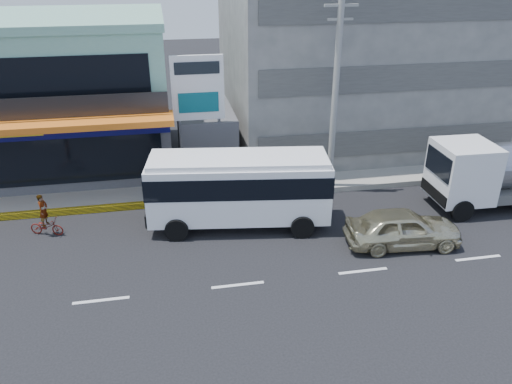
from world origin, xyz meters
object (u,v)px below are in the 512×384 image
Objects in this scene: satellite_dish at (206,111)px; tanker_truck at (512,171)px; billboard at (198,95)px; sedan at (403,228)px; motorcycle_rider at (46,222)px; shop_building at (59,97)px; minibus at (239,185)px; utility_pole_near at (335,94)px; concrete_building at (359,30)px.

satellite_dish is 0.18× the size of tanker_truck.
sedan is (7.83, -7.63, -4.10)m from billboard.
billboard is 3.53× the size of motorcycle_rider.
satellite_dish is at bearing -20.21° from shop_building.
billboard is 11.68m from sedan.
shop_building is 2.55× the size of sedan.
tanker_truck is (6.74, 2.61, 0.97)m from sedan.
billboard is 1.42× the size of sedan.
billboard is 5.60m from minibus.
utility_pole_near is 9.32m from tanker_truck.
satellite_dish is (-10.00, -4.00, -3.42)m from concrete_building.
concrete_building reaches higher than sedan.
sedan is 7.30m from tanker_truck.
satellite_dish is 0.15× the size of utility_pole_near.
satellite_dish reaches higher than motorcycle_rider.
shop_building is 1.24× the size of utility_pole_near.
shop_building is at bearing 133.24° from minibus.
minibus is at bearing 178.21° from tanker_truck.
shop_building is 18.28m from concrete_building.
minibus is 7.31m from sedan.
tanker_truck is (8.08, -3.22, -3.35)m from utility_pole_near.
concrete_building reaches higher than minibus.
tanker_truck is 21.88m from motorcycle_rider.
shop_building reaches higher than billboard.
satellite_dish is 2.31m from billboard.
shop_building reaches higher than sedan.
sedan is (15.33, -12.38, -3.17)m from shop_building.
shop_building is 12.98m from minibus.
motorcycle_rider is at bearing -143.56° from satellite_dish.
concrete_building is 1.87× the size of tanker_truck.
sedan is 0.57× the size of tanker_truck.
concrete_building is at bearing 3.35° from shop_building.
utility_pole_near is (-4.00, -7.60, -1.85)m from concrete_building.
concrete_building reaches higher than billboard.
shop_building is 8.27× the size of satellite_dish.
sedan is at bearing -13.83° from motorcycle_rider.
motorcycle_rider is (-7.24, -3.92, -4.28)m from billboard.
billboard reaches higher than minibus.
billboard is 0.69× the size of utility_pole_near.
utility_pole_near is 7.38m from sedan.
utility_pole_near is 1.17× the size of tanker_truck.
concrete_building is at bearing 21.80° from satellite_dish.
billboard is 6.75m from utility_pole_near.
minibus is at bearing -74.35° from billboard.
motorcycle_rider is (-13.74, -2.12, -4.50)m from utility_pole_near.
billboard reaches higher than tanker_truck.
shop_building is 0.77× the size of concrete_building.
shop_building is 24.24m from tanker_truck.
sedan is at bearing -38.91° from shop_building.
billboard is at bearing -151.08° from concrete_building.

